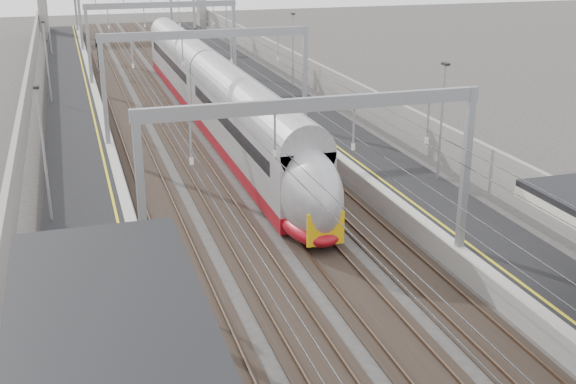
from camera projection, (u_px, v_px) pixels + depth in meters
platform_left at (79, 141)px, 46.32m from camera, size 4.00×120.00×1.00m
platform_right at (314, 123)px, 50.77m from camera, size 4.00×120.00×1.00m
tracks at (202, 138)px, 48.70m from camera, size 11.40×140.00×0.20m
overhead_line at (182, 34)px, 52.60m from camera, size 13.00×140.00×6.60m
wall_left at (24, 128)px, 45.07m from camera, size 0.30×120.00×3.20m
wall_right at (357, 105)px, 51.29m from camera, size 0.30×120.00×3.20m
train at (216, 101)px, 50.33m from camera, size 2.64×48.04×4.17m
signal_green at (98, 50)px, 70.05m from camera, size 0.32×0.32×3.48m
signal_red_near at (181, 44)px, 73.88m from camera, size 0.32×0.32×3.48m
signal_red_far at (195, 38)px, 78.02m from camera, size 0.32×0.32×3.48m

